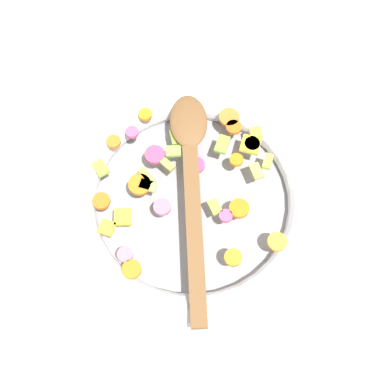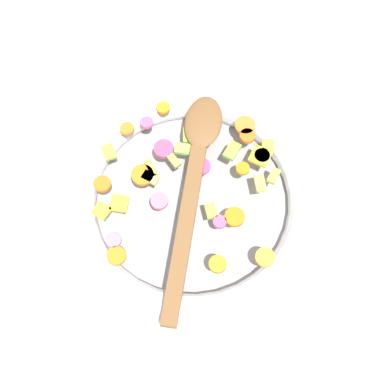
% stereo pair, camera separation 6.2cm
% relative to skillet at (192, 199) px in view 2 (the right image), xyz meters
% --- Properties ---
extents(ground_plane, '(4.00, 4.00, 0.00)m').
position_rel_skillet_xyz_m(ground_plane, '(0.00, 0.00, -0.02)').
color(ground_plane, beige).
extents(skillet, '(0.38, 0.38, 0.05)m').
position_rel_skillet_xyz_m(skillet, '(0.00, 0.00, 0.00)').
color(skillet, gray).
rests_on(skillet, ground_plane).
extents(chopped_vegetables, '(0.29, 0.30, 0.01)m').
position_rel_skillet_xyz_m(chopped_vegetables, '(-0.02, -0.01, 0.03)').
color(chopped_vegetables, orange).
rests_on(chopped_vegetables, skillet).
extents(wooden_spoon, '(0.35, 0.10, 0.01)m').
position_rel_skillet_xyz_m(wooden_spoon, '(-0.02, -0.00, 0.04)').
color(wooden_spoon, brown).
rests_on(wooden_spoon, chopped_vegetables).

